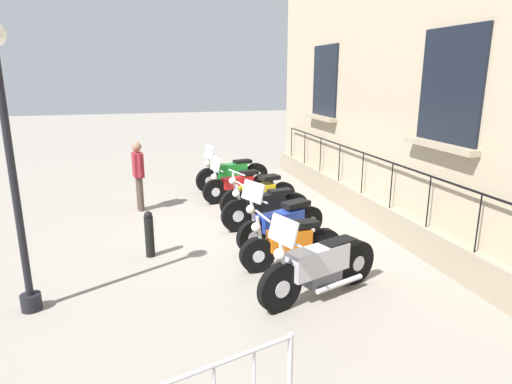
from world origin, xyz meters
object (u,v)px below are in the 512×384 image
object	(u,v)px
motorcycle_green	(232,174)
motorcycle_yellow	(259,195)
pedestrian_standing	(138,172)
lamppost	(11,163)
motorcycle_red	(238,185)
motorcycle_black	(266,208)
motorcycle_orange	(291,245)
motorcycle_silver	(320,267)
motorcycle_blue	(281,223)
bollard	(149,234)

from	to	relation	value
motorcycle_green	motorcycle_yellow	bearing A→B (deg)	93.88
motorcycle_green	motorcycle_yellow	xyz separation A→B (m)	(-0.16, 2.30, -0.03)
pedestrian_standing	lamppost	bearing A→B (deg)	70.63
motorcycle_red	motorcycle_black	distance (m)	2.20
motorcycle_orange	motorcycle_silver	size ratio (longest dim) A/B	0.88
motorcycle_blue	lamppost	xyz separation A→B (m)	(4.23, 1.51, 1.70)
motorcycle_blue	motorcycle_silver	world-z (taller)	motorcycle_silver
motorcycle_red	motorcycle_blue	world-z (taller)	motorcycle_blue
pedestrian_standing	motorcycle_silver	bearing A→B (deg)	115.76
motorcycle_green	pedestrian_standing	xyz separation A→B (m)	(2.59, 1.35, 0.49)
motorcycle_yellow	bollard	world-z (taller)	motorcycle_yellow
motorcycle_yellow	motorcycle_orange	distance (m)	3.13
motorcycle_orange	lamppost	bearing A→B (deg)	6.20
lamppost	motorcycle_silver	bearing A→B (deg)	170.34
motorcycle_blue	motorcycle_yellow	bearing A→B (deg)	-92.81
motorcycle_blue	motorcycle_green	bearing A→B (deg)	-89.27
lamppost	motorcycle_blue	bearing A→B (deg)	-160.39
motorcycle_yellow	pedestrian_standing	world-z (taller)	pedestrian_standing
motorcycle_blue	lamppost	distance (m)	4.80
lamppost	pedestrian_standing	world-z (taller)	lamppost
motorcycle_orange	motorcycle_black	bearing A→B (deg)	-94.23
lamppost	bollard	world-z (taller)	lamppost
motorcycle_blue	pedestrian_standing	distance (m)	4.03
motorcycle_yellow	motorcycle_silver	size ratio (longest dim) A/B	0.94
motorcycle_green	motorcycle_red	bearing A→B (deg)	86.00
lamppost	bollard	xyz separation A→B (m)	(-1.71, -1.52, -1.69)
motorcycle_black	pedestrian_standing	bearing A→B (deg)	-37.37
motorcycle_yellow	motorcycle_silver	distance (m)	4.26
motorcycle_orange	lamppost	size ratio (longest dim) A/B	0.49
motorcycle_orange	pedestrian_standing	world-z (taller)	pedestrian_standing
motorcycle_yellow	motorcycle_black	size ratio (longest dim) A/B	0.98
motorcycle_silver	lamppost	xyz separation A→B (m)	(4.10, -0.70, 1.65)
motorcycle_blue	bollard	bearing A→B (deg)	-0.32
motorcycle_orange	lamppost	xyz separation A→B (m)	(4.05, 0.44, 1.74)
motorcycle_red	motorcycle_orange	xyz separation A→B (m)	(0.04, 4.26, -0.02)
motorcycle_blue	bollard	distance (m)	2.52
motorcycle_green	motorcycle_silver	bearing A→B (deg)	89.33
motorcycle_red	bollard	world-z (taller)	motorcycle_red
motorcycle_green	bollard	distance (m)	4.99
motorcycle_orange	lamppost	distance (m)	4.43
motorcycle_red	motorcycle_black	xyz separation A→B (m)	(-0.11, 2.20, 0.03)
motorcycle_green	motorcycle_orange	xyz separation A→B (m)	(0.12, 5.41, -0.07)
motorcycle_black	motorcycle_blue	distance (m)	1.00
motorcycle_red	motorcycle_green	bearing A→B (deg)	-94.00
motorcycle_green	motorcycle_red	distance (m)	1.16
motorcycle_blue	pedestrian_standing	bearing A→B (deg)	-48.61
motorcycle_red	motorcycle_silver	distance (m)	5.40
bollard	lamppost	bearing A→B (deg)	41.70
motorcycle_orange	pedestrian_standing	xyz separation A→B (m)	(2.47, -4.07, 0.56)
pedestrian_standing	motorcycle_yellow	bearing A→B (deg)	160.83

